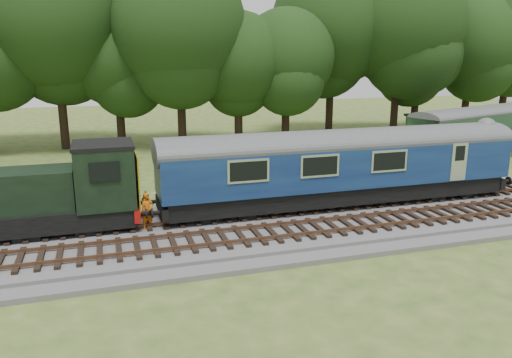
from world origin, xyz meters
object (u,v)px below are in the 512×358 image
object	(u,v)px
dmu_railcar	(342,161)
parked_coach	(485,129)
worker	(148,211)
shunter_loco	(38,196)

from	to	relation	value
dmu_railcar	parked_coach	size ratio (longest dim) A/B	1.19
worker	dmu_railcar	bearing A→B (deg)	-12.92
worker	parked_coach	size ratio (longest dim) A/B	0.10
dmu_railcar	shunter_loco	distance (m)	13.94
dmu_railcar	worker	xyz separation A→B (m)	(-9.57, -0.77, -1.46)
shunter_loco	parked_coach	world-z (taller)	shunter_loco
dmu_railcar	worker	bearing A→B (deg)	-175.41
shunter_loco	worker	xyz separation A→B (m)	(4.36, -0.77, -0.83)
worker	parked_coach	bearing A→B (deg)	3.02
shunter_loco	parked_coach	distance (m)	31.76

